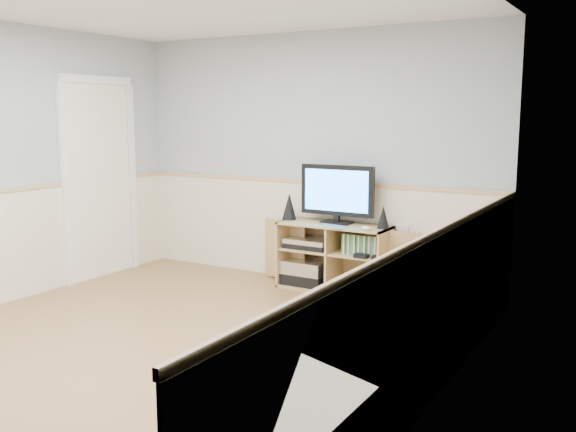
% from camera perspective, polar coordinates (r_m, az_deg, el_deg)
% --- Properties ---
extents(room, '(4.04, 4.54, 2.54)m').
position_cam_1_polar(room, '(4.77, -10.94, 3.14)').
color(room, '#A38248').
rests_on(room, ground).
extents(media_cabinet, '(1.69, 0.41, 0.65)m').
position_cam_1_polar(media_cabinet, '(6.27, 4.33, -3.53)').
color(media_cabinet, tan).
rests_on(media_cabinet, floor).
extents(monitor, '(0.76, 0.18, 0.56)m').
position_cam_1_polar(monitor, '(6.16, 4.39, 2.14)').
color(monitor, black).
rests_on(monitor, media_cabinet).
extents(speaker_left, '(0.14, 0.14, 0.27)m').
position_cam_1_polar(speaker_left, '(6.40, 0.11, 0.87)').
color(speaker_left, black).
rests_on(speaker_left, media_cabinet).
extents(speaker_right, '(0.11, 0.11, 0.21)m').
position_cam_1_polar(speaker_right, '(5.97, 8.47, -0.09)').
color(speaker_right, black).
rests_on(speaker_right, media_cabinet).
extents(keyboard, '(0.33, 0.17, 0.01)m').
position_cam_1_polar(keyboard, '(6.02, 3.86, -0.89)').
color(keyboard, white).
rests_on(keyboard, media_cabinet).
extents(mouse, '(0.10, 0.08, 0.04)m').
position_cam_1_polar(mouse, '(5.88, 6.95, -1.07)').
color(mouse, white).
rests_on(mouse, media_cabinet).
extents(av_components, '(0.52, 0.33, 0.47)m').
position_cam_1_polar(av_components, '(6.38, 1.73, -4.32)').
color(av_components, black).
rests_on(av_components, media_cabinet).
extents(game_consoles, '(0.46, 0.30, 0.11)m').
position_cam_1_polar(game_consoles, '(6.16, 6.39, -6.29)').
color(game_consoles, white).
rests_on(game_consoles, media_cabinet).
extents(game_cases, '(0.34, 0.13, 0.19)m').
position_cam_1_polar(game_cases, '(6.06, 6.53, -2.52)').
color(game_cases, '#3F8C3F').
rests_on(game_cases, media_cabinet).
extents(wall_outlet, '(0.12, 0.03, 0.12)m').
position_cam_1_polar(wall_outlet, '(6.13, 10.12, -1.37)').
color(wall_outlet, white).
rests_on(wall_outlet, wall_back).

